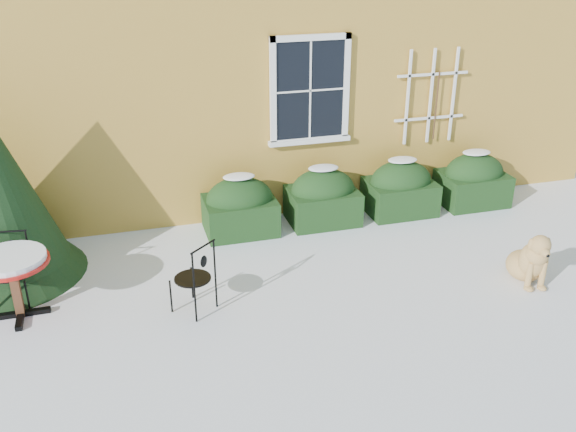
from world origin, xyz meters
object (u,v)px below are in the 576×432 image
object	(u,v)px
patio_chair_far	(12,270)
dog	(531,261)
patio_chair_near	(195,277)
bistro_table	(11,266)

from	to	relation	value
patio_chair_far	dog	size ratio (longest dim) A/B	1.11
patio_chair_near	dog	xyz separation A→B (m)	(4.23, -0.51, -0.15)
patio_chair_near	patio_chair_far	size ratio (longest dim) A/B	1.00
patio_chair_far	dog	distance (m)	6.45
patio_chair_near	dog	bearing A→B (deg)	131.94
dog	patio_chair_far	bearing A→B (deg)	178.32
patio_chair_far	dog	bearing A→B (deg)	-3.40
bistro_table	patio_chair_near	xyz separation A→B (m)	(2.03, -0.45, -0.21)
dog	patio_chair_near	bearing A→B (deg)	-177.08
bistro_table	dog	size ratio (longest dim) A/B	1.06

